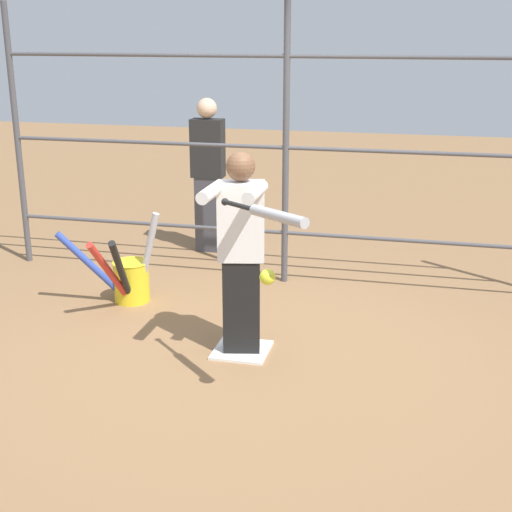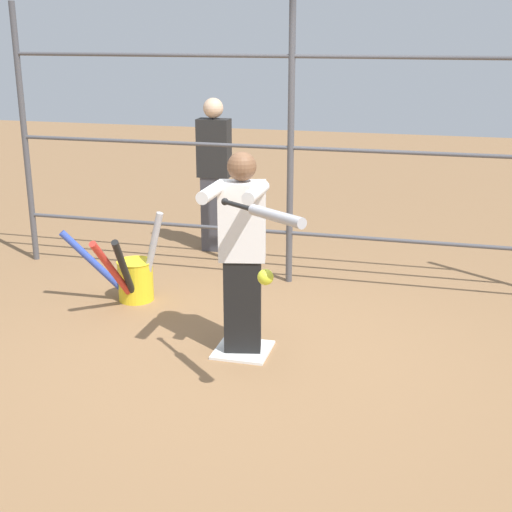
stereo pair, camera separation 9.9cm
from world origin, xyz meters
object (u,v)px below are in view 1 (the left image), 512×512
object	(u,v)px
softball_in_flight	(267,277)
bystander_behind_fence	(208,173)
bat_bucket	(128,278)
baseball_bat_swinging	(271,214)
batter	(241,248)

from	to	relation	value
softball_in_flight	bystander_behind_fence	distance (m)	3.48
softball_in_flight	bat_bucket	bearing A→B (deg)	-44.45
softball_in_flight	baseball_bat_swinging	bearing A→B (deg)	-91.28
baseball_bat_swinging	bat_bucket	bearing A→B (deg)	-43.01
batter	bystander_behind_fence	xyz separation A→B (m)	(0.98, -2.40, 0.04)
bat_bucket	batter	bearing A→B (deg)	148.22
batter	baseball_bat_swinging	xyz separation A→B (m)	(-0.38, 0.73, 0.45)
bat_bucket	softball_in_flight	bearing A→B (deg)	135.55
batter	softball_in_flight	xyz separation A→B (m)	(-0.37, 0.80, 0.09)
softball_in_flight	bystander_behind_fence	size ratio (longest dim) A/B	0.06
baseball_bat_swinging	batter	bearing A→B (deg)	-62.72
baseball_bat_swinging	bat_bucket	size ratio (longest dim) A/B	0.77
batter	bat_bucket	size ratio (longest dim) A/B	1.73
batter	bat_bucket	distance (m)	1.53
bat_bucket	bystander_behind_fence	world-z (taller)	bystander_behind_fence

